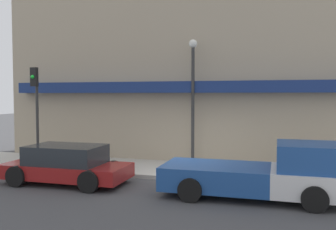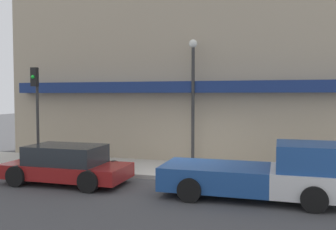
{
  "view_description": "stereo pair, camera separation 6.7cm",
  "coord_description": "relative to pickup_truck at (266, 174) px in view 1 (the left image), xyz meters",
  "views": [
    {
      "loc": [
        3.26,
        -13.08,
        3.16
      ],
      "look_at": [
        -0.98,
        1.3,
        2.35
      ],
      "focal_mm": 40.0,
      "sensor_mm": 36.0,
      "label": 1
    },
    {
      "loc": [
        3.32,
        -13.06,
        3.16
      ],
      "look_at": [
        -0.98,
        1.3,
        2.35
      ],
      "focal_mm": 40.0,
      "sensor_mm": 36.0,
      "label": 2
    }
  ],
  "objects": [
    {
      "name": "fire_hydrant",
      "position": [
        -0.62,
        1.83,
        -0.28
      ],
      "size": [
        0.16,
        0.16,
        0.67
      ],
      "color": "yellow",
      "rests_on": "sidewalk"
    },
    {
      "name": "building",
      "position": [
        -2.91,
        6.15,
        3.79
      ],
      "size": [
        19.8,
        3.8,
        9.7
      ],
      "color": "tan",
      "rests_on": "ground"
    },
    {
      "name": "parked_car",
      "position": [
        -6.88,
        -0.0,
        -0.09
      ],
      "size": [
        4.48,
        2.1,
        1.37
      ],
      "rotation": [
        0.0,
        0.0,
        -0.0
      ],
      "color": "maroon",
      "rests_on": "ground"
    },
    {
      "name": "ground_plane",
      "position": [
        -2.93,
        1.44,
        -0.77
      ],
      "size": [
        80.0,
        80.0,
        0.0
      ],
      "primitive_type": "plane",
      "color": "#424244"
    },
    {
      "name": "pickup_truck",
      "position": [
        0.0,
        0.0,
        0.0
      ],
      "size": [
        5.53,
        2.31,
        1.73
      ],
      "rotation": [
        0.0,
        0.0,
        0.01
      ],
      "color": "silver",
      "rests_on": "ground"
    },
    {
      "name": "street_lamp",
      "position": [
        -3.18,
        4.04,
        2.75
      ],
      "size": [
        0.36,
        0.36,
        5.37
      ],
      "color": "#2D2D2D",
      "rests_on": "sidewalk"
    },
    {
      "name": "sidewalk",
      "position": [
        -2.93,
        3.06,
        -0.69
      ],
      "size": [
        36.0,
        3.24,
        0.15
      ],
      "color": "#B7B2A8",
      "rests_on": "ground"
    },
    {
      "name": "traffic_light",
      "position": [
        -9.57,
        2.03,
        2.22
      ],
      "size": [
        0.28,
        0.42,
        4.17
      ],
      "color": "#2D2D2D",
      "rests_on": "sidewalk"
    }
  ]
}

